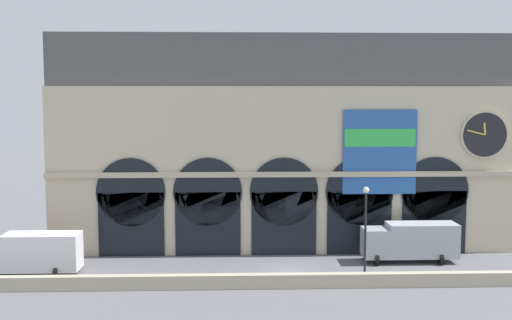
% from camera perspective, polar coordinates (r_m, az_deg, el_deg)
% --- Properties ---
extents(ground_plane, '(200.00, 200.00, 0.00)m').
position_cam_1_polar(ground_plane, '(48.07, 3.03, -10.09)').
color(ground_plane, slate).
extents(quay_parapet_wall, '(90.00, 0.70, 0.98)m').
position_cam_1_polar(quay_parapet_wall, '(43.87, 3.52, -10.97)').
color(quay_parapet_wall, '#B2A891').
rests_on(quay_parapet_wall, ground).
extents(station_building, '(39.20, 6.02, 18.44)m').
position_cam_1_polar(station_building, '(54.23, 2.39, 1.32)').
color(station_building, beige).
rests_on(station_building, ground).
extents(box_truck_west, '(7.50, 2.91, 3.12)m').
position_cam_1_polar(box_truck_west, '(49.39, -19.96, -7.96)').
color(box_truck_west, '#19727A').
rests_on(box_truck_west, ground).
extents(box_truck_mideast, '(7.50, 2.91, 3.12)m').
position_cam_1_polar(box_truck_mideast, '(51.74, 13.97, -7.18)').
color(box_truck_mideast, '#ADB2B7').
rests_on(box_truck_mideast, ground).
extents(street_lamp_quayside, '(0.44, 0.44, 6.90)m').
position_cam_1_polar(street_lamp_quayside, '(44.46, 9.99, -5.62)').
color(street_lamp_quayside, black).
rests_on(street_lamp_quayside, ground).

